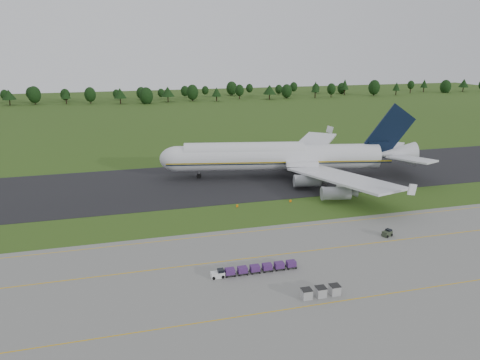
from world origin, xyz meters
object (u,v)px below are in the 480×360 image
object	(u,v)px
baggage_train	(253,269)
edge_markers	(290,201)
aircraft	(283,157)
uld_row	(321,292)
utility_cart	(387,234)

from	to	relation	value
baggage_train	edge_markers	bearing A→B (deg)	59.35
aircraft	baggage_train	distance (m)	61.46
uld_row	utility_cart	bearing A→B (deg)	38.13
edge_markers	utility_cart	bearing A→B (deg)	-65.77
baggage_train	edge_markers	distance (m)	38.68
baggage_train	edge_markers	xyz separation A→B (m)	(19.72, 33.28, -0.51)
aircraft	uld_row	bearing A→B (deg)	-105.33
utility_cart	baggage_train	bearing A→B (deg)	-165.63
baggage_train	edge_markers	world-z (taller)	baggage_train
aircraft	utility_cart	xyz separation A→B (m)	(5.18, -47.50, -5.52)
aircraft	uld_row	distance (m)	68.33
uld_row	edge_markers	bearing A→B (deg)	74.82
utility_cart	uld_row	size ratio (longest dim) A/B	0.37
baggage_train	uld_row	bearing A→B (deg)	-52.27
aircraft	edge_markers	xyz separation A→B (m)	(-6.20, -22.19, -5.85)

